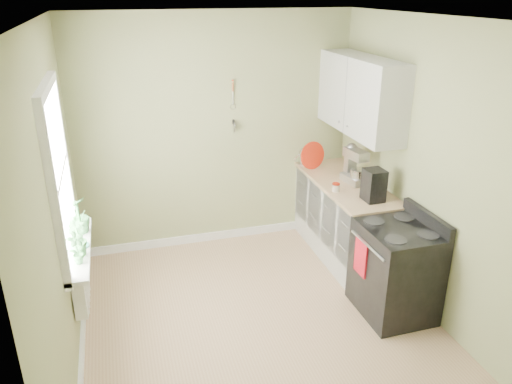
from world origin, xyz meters
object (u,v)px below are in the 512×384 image
object	(u,v)px
coffee_maker	(374,186)
stand_mixer	(355,167)
stove	(395,270)
kettle	(303,156)

from	to	relation	value
coffee_maker	stand_mixer	bearing A→B (deg)	83.61
stand_mixer	coffee_maker	bearing A→B (deg)	-96.39
coffee_maker	stove	bearing A→B (deg)	-93.64
stove	kettle	xyz separation A→B (m)	(-0.23, 1.85, 0.56)
stove	kettle	distance (m)	1.95
stove	coffee_maker	world-z (taller)	coffee_maker
stove	stand_mixer	size ratio (longest dim) A/B	2.45
kettle	coffee_maker	bearing A→B (deg)	-77.96
kettle	stove	bearing A→B (deg)	-82.98
stove	coffee_maker	xyz separation A→B (m)	(0.04, 0.60, 0.61)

